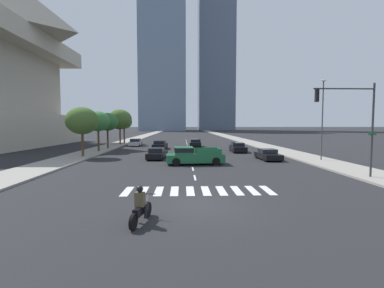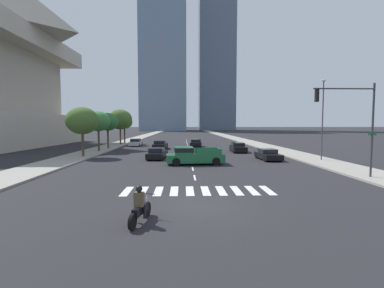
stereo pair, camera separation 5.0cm
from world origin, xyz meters
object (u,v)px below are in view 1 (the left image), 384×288
(sedan_black_1, at_px, (238,148))
(sedan_black_5, at_px, (196,143))
(pickup_truck, at_px, (192,156))
(sedan_black_0, at_px, (157,154))
(street_tree_fourth, at_px, (120,119))
(sedan_silver_2, at_px, (135,143))
(sedan_black_4, at_px, (268,155))
(street_lamp_east, at_px, (323,114))
(sedan_black_3, at_px, (160,145))
(motorcycle_lead, at_px, (141,208))
(street_tree_third, at_px, (107,122))
(street_tree_fifth, at_px, (124,122))
(traffic_signal_near, at_px, (352,113))
(street_tree_nearest, at_px, (82,121))
(street_tree_second, at_px, (98,121))

(sedan_black_1, xyz_separation_m, sedan_black_5, (-5.41, 9.40, -0.01))
(pickup_truck, height_order, sedan_black_5, pickup_truck)
(sedan_black_0, xyz_separation_m, street_tree_fourth, (-8.68, 20.98, 4.16))
(sedan_black_1, relative_size, sedan_silver_2, 1.13)
(sedan_black_4, distance_m, street_lamp_east, 6.86)
(sedan_black_3, bearing_deg, pickup_truck, -161.42)
(motorcycle_lead, distance_m, pickup_truck, 16.13)
(pickup_truck, height_order, sedan_black_0, pickup_truck)
(sedan_black_4, bearing_deg, street_tree_third, -125.58)
(pickup_truck, relative_size, street_tree_fifth, 1.02)
(street_tree_third, bearing_deg, sedan_black_3, -0.67)
(sedan_black_4, distance_m, street_tree_third, 25.14)
(sedan_silver_2, bearing_deg, traffic_signal_near, -145.93)
(street_lamp_east, xyz_separation_m, street_tree_third, (-25.86, 15.19, -0.68))
(sedan_black_5, bearing_deg, sedan_silver_2, -94.75)
(sedan_silver_2, xyz_separation_m, street_tree_third, (-3.22, -6.13, 3.59))
(sedan_black_5, bearing_deg, sedan_black_3, -47.46)
(pickup_truck, relative_size, sedan_black_0, 1.13)
(sedan_black_3, xyz_separation_m, street_tree_nearest, (-8.03, -10.84, 3.62))
(traffic_signal_near, distance_m, street_tree_second, 30.49)
(street_tree_nearest, xyz_separation_m, street_tree_second, (-0.00, 6.15, -0.01))
(motorcycle_lead, bearing_deg, sedan_silver_2, 22.60)
(sedan_black_1, height_order, street_tree_fourth, street_tree_fourth)
(sedan_black_5, xyz_separation_m, street_tree_second, (-13.78, -9.13, 3.62))
(street_lamp_east, bearing_deg, street_tree_fourth, 137.34)
(street_tree_nearest, bearing_deg, sedan_black_0, -9.12)
(motorcycle_lead, bearing_deg, sedan_black_1, -5.54)
(pickup_truck, height_order, sedan_silver_2, pickup_truck)
(sedan_black_1, bearing_deg, pickup_truck, -27.45)
(sedan_black_1, distance_m, street_tree_fourth, 23.93)
(sedan_black_5, relative_size, street_tree_third, 0.81)
(sedan_silver_2, distance_m, street_tree_second, 11.94)
(sedan_black_5, relative_size, traffic_signal_near, 0.68)
(sedan_black_4, bearing_deg, traffic_signal_near, 10.61)
(sedan_black_4, distance_m, street_tree_fourth, 30.79)
(street_tree_fourth, distance_m, street_tree_fifth, 3.77)
(motorcycle_lead, distance_m, street_tree_fourth, 42.93)
(motorcycle_lead, xyz_separation_m, street_tree_fourth, (-9.88, 41.57, 4.14))
(street_tree_nearest, relative_size, street_tree_second, 1.04)
(traffic_signal_near, distance_m, street_tree_fourth, 40.52)
(street_tree_nearest, bearing_deg, street_tree_third, 90.00)
(traffic_signal_near, height_order, street_tree_nearest, traffic_signal_near)
(street_tree_nearest, xyz_separation_m, street_tree_fifth, (0.00, 23.32, 0.02))
(street_lamp_east, bearing_deg, sedan_black_5, 121.74)
(sedan_silver_2, xyz_separation_m, street_tree_fifth, (-3.22, 6.25, 3.65))
(pickup_truck, relative_size, street_tree_nearest, 0.98)
(sedan_black_1, bearing_deg, street_tree_third, -102.72)
(street_lamp_east, distance_m, street_tree_fourth, 35.17)
(motorcycle_lead, distance_m, sedan_black_4, 22.05)
(street_tree_fourth, bearing_deg, sedan_black_4, -47.19)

